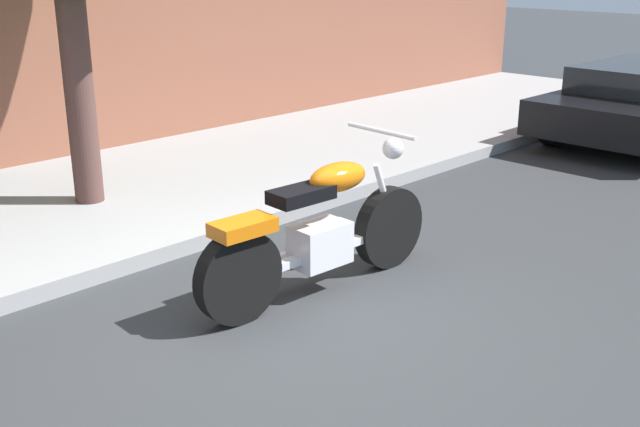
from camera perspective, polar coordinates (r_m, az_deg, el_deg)
ground_plane at (r=5.39m, az=-2.57°, el=-8.21°), size 60.00×60.00×0.00m
sidewalk at (r=7.85m, az=-18.75°, el=0.14°), size 21.21×3.34×0.14m
motorcycle at (r=5.71m, az=-0.04°, el=-1.47°), size 2.19×0.70×1.17m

